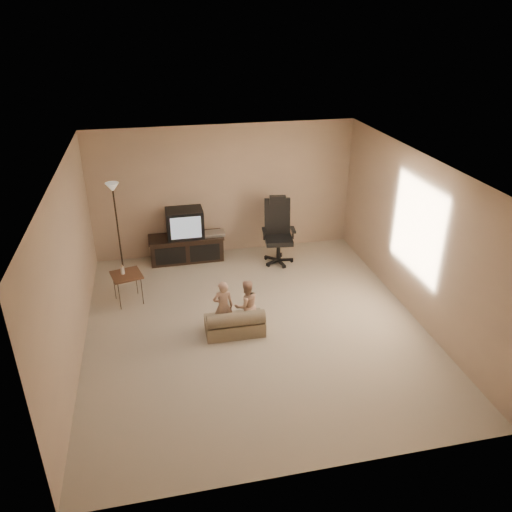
{
  "coord_description": "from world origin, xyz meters",
  "views": [
    {
      "loc": [
        -1.31,
        -6.22,
        4.33
      ],
      "look_at": [
        0.16,
        0.6,
        0.88
      ],
      "focal_mm": 35.0,
      "sensor_mm": 36.0,
      "label": 1
    }
  ],
  "objects_px": {
    "office_chair": "(278,239)",
    "toddler_left": "(223,307)",
    "side_table": "(126,275)",
    "floor_lamp": "(115,209)",
    "tv_stand": "(186,239)",
    "child_sofa": "(235,324)",
    "toddler_right": "(246,305)"
  },
  "relations": [
    {
      "from": "side_table",
      "to": "floor_lamp",
      "type": "height_order",
      "value": "floor_lamp"
    },
    {
      "from": "tv_stand",
      "to": "side_table",
      "type": "bearing_deg",
      "value": -128.93
    },
    {
      "from": "tv_stand",
      "to": "office_chair",
      "type": "xyz_separation_m",
      "value": [
        1.69,
        -0.43,
        0.03
      ]
    },
    {
      "from": "side_table",
      "to": "toddler_left",
      "type": "relative_size",
      "value": 0.82
    },
    {
      "from": "office_chair",
      "to": "side_table",
      "type": "distance_m",
      "value": 2.92
    },
    {
      "from": "tv_stand",
      "to": "toddler_left",
      "type": "distance_m",
      "value": 2.54
    },
    {
      "from": "office_chair",
      "to": "toddler_right",
      "type": "distance_m",
      "value": 2.34
    },
    {
      "from": "office_chair",
      "to": "toddler_left",
      "type": "bearing_deg",
      "value": -116.07
    },
    {
      "from": "child_sofa",
      "to": "toddler_left",
      "type": "height_order",
      "value": "toddler_left"
    },
    {
      "from": "child_sofa",
      "to": "toddler_left",
      "type": "bearing_deg",
      "value": 145.61
    },
    {
      "from": "toddler_left",
      "to": "toddler_right",
      "type": "bearing_deg",
      "value": 179.54
    },
    {
      "from": "office_chair",
      "to": "toddler_right",
      "type": "bearing_deg",
      "value": -108.86
    },
    {
      "from": "toddler_left",
      "to": "toddler_right",
      "type": "distance_m",
      "value": 0.35
    },
    {
      "from": "side_table",
      "to": "toddler_left",
      "type": "distance_m",
      "value": 1.82
    },
    {
      "from": "office_chair",
      "to": "side_table",
      "type": "height_order",
      "value": "office_chair"
    },
    {
      "from": "tv_stand",
      "to": "side_table",
      "type": "relative_size",
      "value": 2.08
    },
    {
      "from": "side_table",
      "to": "child_sofa",
      "type": "bearing_deg",
      "value": -39.21
    },
    {
      "from": "tv_stand",
      "to": "toddler_right",
      "type": "relative_size",
      "value": 1.77
    },
    {
      "from": "office_chair",
      "to": "toddler_left",
      "type": "relative_size",
      "value": 1.5
    },
    {
      "from": "tv_stand",
      "to": "floor_lamp",
      "type": "relative_size",
      "value": 0.83
    },
    {
      "from": "side_table",
      "to": "floor_lamp",
      "type": "distance_m",
      "value": 1.29
    },
    {
      "from": "child_sofa",
      "to": "toddler_left",
      "type": "distance_m",
      "value": 0.31
    },
    {
      "from": "tv_stand",
      "to": "floor_lamp",
      "type": "height_order",
      "value": "floor_lamp"
    },
    {
      "from": "child_sofa",
      "to": "office_chair",
      "type": "bearing_deg",
      "value": 61.98
    },
    {
      "from": "floor_lamp",
      "to": "toddler_right",
      "type": "height_order",
      "value": "floor_lamp"
    },
    {
      "from": "tv_stand",
      "to": "toddler_left",
      "type": "height_order",
      "value": "tv_stand"
    },
    {
      "from": "child_sofa",
      "to": "toddler_right",
      "type": "distance_m",
      "value": 0.32
    },
    {
      "from": "office_chair",
      "to": "toddler_right",
      "type": "xyz_separation_m",
      "value": [
        -1.02,
        -2.1,
        -0.05
      ]
    },
    {
      "from": "office_chair",
      "to": "toddler_left",
      "type": "xyz_separation_m",
      "value": [
        -1.37,
        -2.09,
        -0.03
      ]
    },
    {
      "from": "tv_stand",
      "to": "child_sofa",
      "type": "distance_m",
      "value": 2.68
    },
    {
      "from": "tv_stand",
      "to": "toddler_right",
      "type": "height_order",
      "value": "tv_stand"
    },
    {
      "from": "office_chair",
      "to": "child_sofa",
      "type": "height_order",
      "value": "office_chair"
    }
  ]
}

